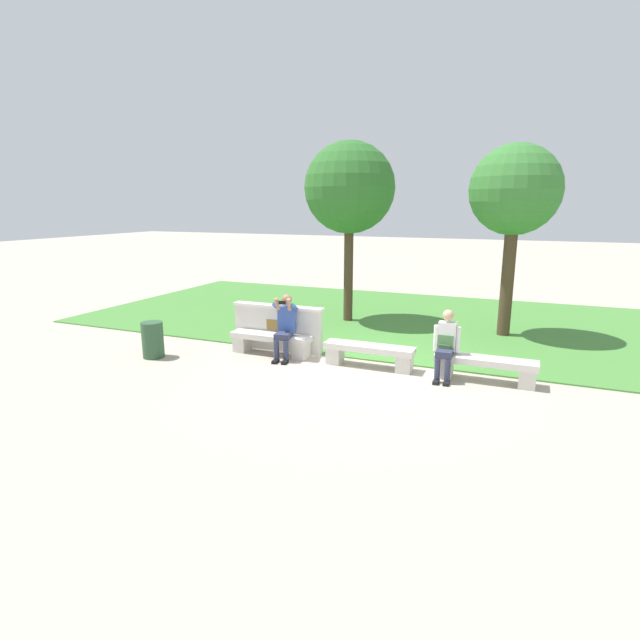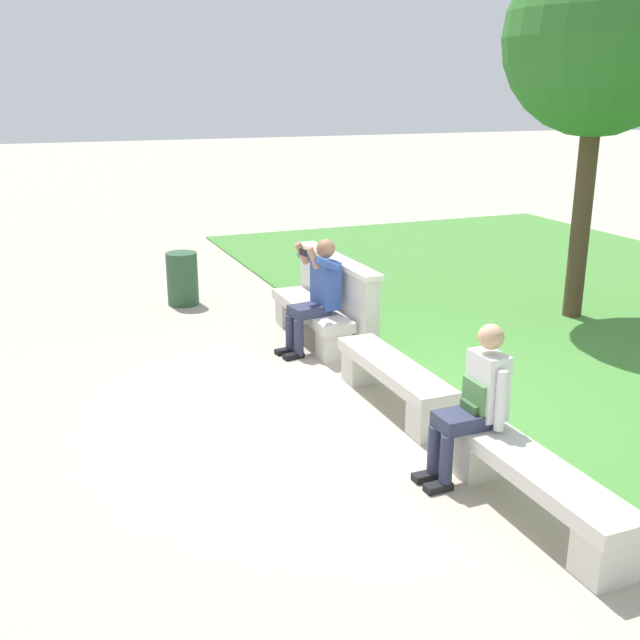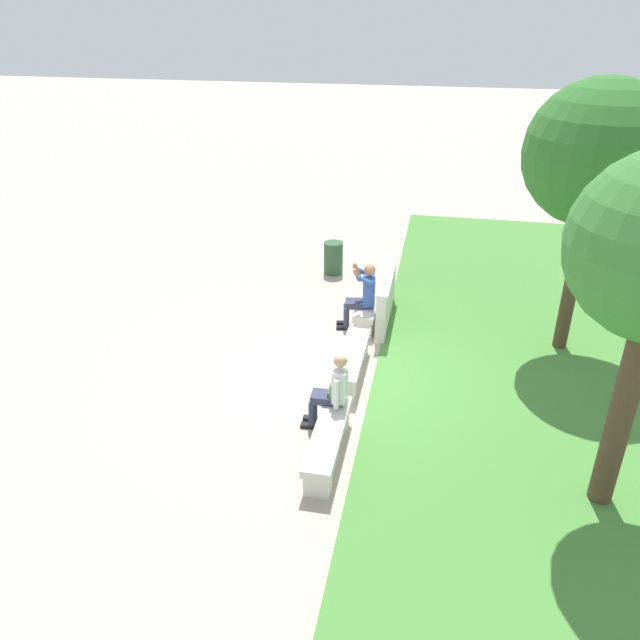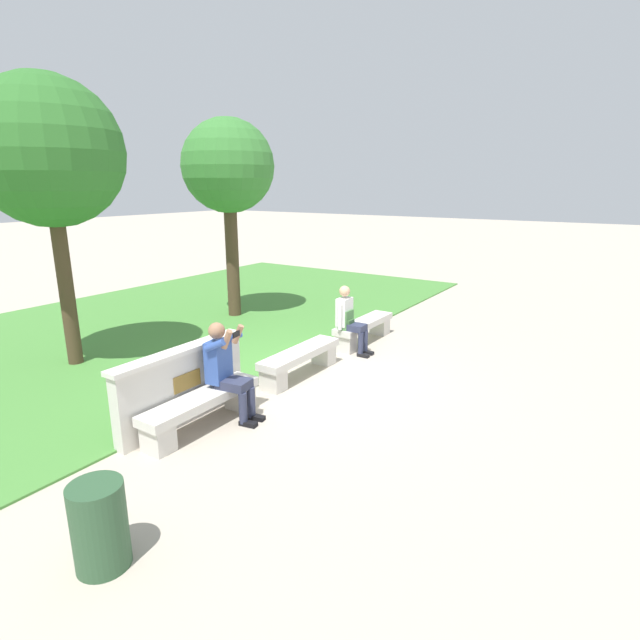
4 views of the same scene
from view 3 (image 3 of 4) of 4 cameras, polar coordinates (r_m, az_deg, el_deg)
ground_plane at (r=10.70m, az=2.89°, el=-5.07°), size 80.00×80.00×0.00m
grass_strip at (r=11.07m, az=26.09°, el=-6.90°), size 18.11×8.00×0.03m
bench_main at (r=12.43m, az=4.45°, el=1.34°), size 1.77×0.40×0.45m
bench_near at (r=10.54m, az=2.93°, el=-3.72°), size 1.77×0.40×0.45m
bench_mid at (r=8.78m, az=0.74°, el=-10.90°), size 1.77×0.40×0.45m
backrest_wall_with_plaque at (r=12.31m, az=6.06°, el=2.13°), size 2.08×0.24×1.01m
person_photographer at (r=11.90m, az=3.92°, el=2.48°), size 0.51×0.76×1.32m
person_distant at (r=9.12m, az=1.16°, el=-6.32°), size 0.48×0.67×1.26m
backpack at (r=9.15m, az=1.58°, el=-6.57°), size 0.28×0.24×0.43m
tree_behind_wall at (r=11.14m, az=24.04°, el=13.61°), size 2.35×2.35×4.72m
trash_bin at (r=14.51m, az=1.23°, el=5.70°), size 0.44×0.44×0.75m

